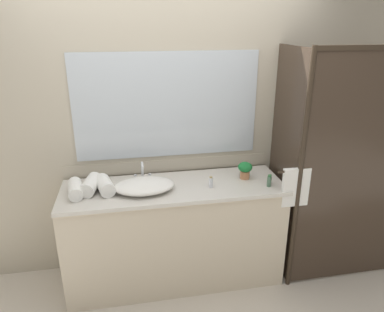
{
  "coord_description": "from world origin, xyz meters",
  "views": [
    {
      "loc": [
        -0.34,
        -2.61,
        2.15
      ],
      "look_at": [
        0.15,
        0.0,
        1.15
      ],
      "focal_mm": 33.48,
      "sensor_mm": 36.0,
      "label": 1
    }
  ],
  "objects": [
    {
      "name": "sink_basin",
      "position": [
        -0.24,
        -0.04,
        0.94
      ],
      "size": [
        0.48,
        0.33,
        0.09
      ],
      "primitive_type": "ellipsoid",
      "color": "white",
      "rests_on": "vanity_cabinet"
    },
    {
      "name": "vanity_cabinet",
      "position": [
        0.0,
        0.01,
        0.45
      ],
      "size": [
        1.8,
        0.58,
        0.9
      ],
      "color": "beige",
      "rests_on": "ground_plane"
    },
    {
      "name": "ground_plane",
      "position": [
        0.0,
        0.0,
        0.0
      ],
      "size": [
        8.0,
        8.0,
        0.0
      ],
      "primitive_type": "plane",
      "color": "beige"
    },
    {
      "name": "faucet",
      "position": [
        -0.24,
        0.15,
        0.95
      ],
      "size": [
        0.17,
        0.12,
        0.17
      ],
      "color": "silver",
      "rests_on": "vanity_cabinet"
    },
    {
      "name": "shower_enclosure",
      "position": [
        1.28,
        -0.19,
        1.02
      ],
      "size": [
        1.2,
        0.59,
        2.0
      ],
      "color": "#2D2319",
      "rests_on": "ground_plane"
    },
    {
      "name": "wall_back_with_mirror",
      "position": [
        0.0,
        0.34,
        1.3
      ],
      "size": [
        4.4,
        0.06,
        2.6
      ],
      "color": "#B2A893",
      "rests_on": "ground_plane"
    },
    {
      "name": "rolled_towel_near_edge",
      "position": [
        -0.76,
        -0.03,
        0.95
      ],
      "size": [
        0.14,
        0.26,
        0.11
      ],
      "primitive_type": "cylinder",
      "rotation": [
        1.57,
        0.0,
        0.14
      ],
      "color": "white",
      "rests_on": "vanity_cabinet"
    },
    {
      "name": "rolled_towel_middle",
      "position": [
        -0.65,
        0.02,
        0.96
      ],
      "size": [
        0.16,
        0.27,
        0.11
      ],
      "primitive_type": "cylinder",
      "rotation": [
        1.57,
        0.0,
        -0.2
      ],
      "color": "white",
      "rests_on": "vanity_cabinet"
    },
    {
      "name": "rolled_towel_far_edge",
      "position": [
        -0.54,
        -0.01,
        0.96
      ],
      "size": [
        0.17,
        0.25,
        0.12
      ],
      "primitive_type": "cylinder",
      "rotation": [
        1.57,
        0.0,
        0.24
      ],
      "color": "white",
      "rests_on": "vanity_cabinet"
    },
    {
      "name": "amenity_bottle_body_wash",
      "position": [
        0.29,
        -0.08,
        0.94
      ],
      "size": [
        0.03,
        0.03,
        0.09
      ],
      "color": "silver",
      "rests_on": "vanity_cabinet"
    },
    {
      "name": "amenity_bottle_conditioner",
      "position": [
        0.75,
        -0.15,
        0.95
      ],
      "size": [
        0.03,
        0.03,
        0.1
      ],
      "color": "#4C7056",
      "rests_on": "vanity_cabinet"
    },
    {
      "name": "potted_plant",
      "position": [
        0.61,
        0.04,
        0.98
      ],
      "size": [
        0.12,
        0.12,
        0.15
      ],
      "color": "#B77A51",
      "rests_on": "vanity_cabinet"
    },
    {
      "name": "amenity_bottle_lotion",
      "position": [
        0.78,
        -0.1,
        0.94
      ],
      "size": [
        0.02,
        0.02,
        0.08
      ],
      "color": "silver",
      "rests_on": "vanity_cabinet"
    }
  ]
}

